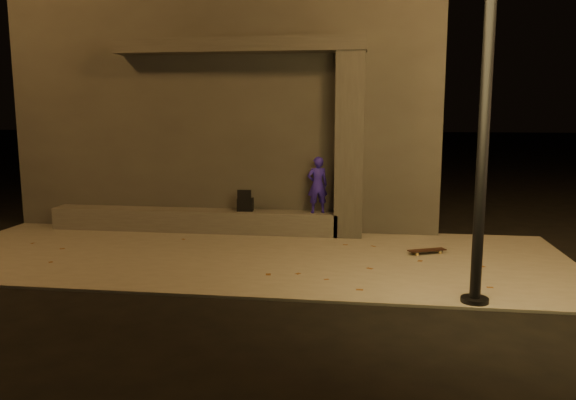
# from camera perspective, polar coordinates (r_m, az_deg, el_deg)

# --- Properties ---
(ground) EXTENTS (120.00, 120.00, 0.00)m
(ground) POSITION_cam_1_polar(r_m,az_deg,el_deg) (8.00, -7.29, -9.38)
(ground) COLOR black
(ground) RESTS_ON ground
(sidewalk) EXTENTS (11.00, 4.40, 0.04)m
(sidewalk) POSITION_cam_1_polar(r_m,az_deg,el_deg) (9.86, -4.23, -5.65)
(sidewalk) COLOR slate
(sidewalk) RESTS_ON ground
(building) EXTENTS (9.00, 5.10, 5.22)m
(building) POSITION_cam_1_polar(r_m,az_deg,el_deg) (14.14, -4.47, 9.41)
(building) COLOR #3D3937
(building) RESTS_ON ground
(ledge) EXTENTS (6.00, 0.55, 0.45)m
(ledge) POSITION_cam_1_polar(r_m,az_deg,el_deg) (11.83, -9.56, -2.04)
(ledge) COLOR #524F4B
(ledge) RESTS_ON sidewalk
(column) EXTENTS (0.55, 0.55, 3.60)m
(column) POSITION_cam_1_polar(r_m,az_deg,el_deg) (11.09, 6.26, 5.50)
(column) COLOR #3D3937
(column) RESTS_ON sidewalk
(canopy) EXTENTS (5.00, 0.70, 0.28)m
(canopy) POSITION_cam_1_polar(r_m,az_deg,el_deg) (11.47, -5.02, 15.35)
(canopy) COLOR #3D3937
(canopy) RESTS_ON column
(skateboarder) EXTENTS (0.47, 0.38, 1.13)m
(skateboarder) POSITION_cam_1_polar(r_m,az_deg,el_deg) (11.20, 3.02, 1.55)
(skateboarder) COLOR #2B1BB3
(skateboarder) RESTS_ON ledge
(backpack) EXTENTS (0.33, 0.22, 0.45)m
(backpack) POSITION_cam_1_polar(r_m,az_deg,el_deg) (11.48, -4.36, -0.36)
(backpack) COLOR black
(backpack) RESTS_ON ledge
(skateboard) EXTENTS (0.69, 0.44, 0.08)m
(skateboard) POSITION_cam_1_polar(r_m,az_deg,el_deg) (10.15, 13.93, -4.99)
(skateboard) COLOR black
(skateboard) RESTS_ON sidewalk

